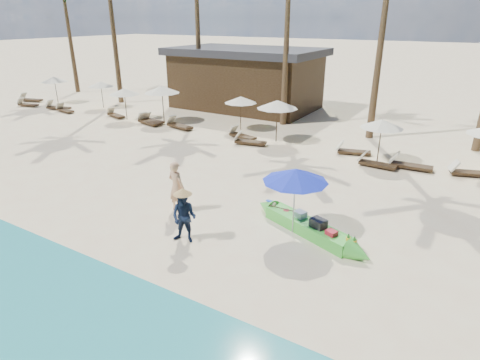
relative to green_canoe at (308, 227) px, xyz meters
The scene contains 28 objects.
ground 3.85m from the green_canoe, 148.92° to the right, with size 240.00×240.00×0.00m, color beige.
wet_sand_strip 7.73m from the green_canoe, 115.25° to the right, with size 240.00×4.50×0.01m, color tan.
green_canoe is the anchor object (origin of this frame).
tourist 4.66m from the green_canoe, 169.22° to the right, with size 0.67×0.44×1.83m, color tan.
vendor_green 3.87m from the green_canoe, 141.60° to the right, with size 0.79×0.62×1.63m, color #16223D.
blue_umbrella 1.79m from the green_canoe, 155.69° to the right, with size 2.00×2.00×2.15m.
resort_parasol_0 26.70m from the green_canoe, 159.64° to the left, with size 1.98×1.98×2.04m.
lounger_0_left 28.61m from the green_canoe, 162.85° to the left, with size 1.92×1.04×0.62m.
lounger_0_right 26.74m from the green_canoe, 164.49° to the left, with size 1.74×0.89×0.56m.
resort_parasol_1 22.77m from the green_canoe, 154.21° to the left, with size 1.88×1.88×1.94m.
lounger_1_left 24.01m from the green_canoe, 161.54° to the left, with size 1.93×1.03×0.63m.
lounger_1_right 22.83m from the green_canoe, 161.23° to the left, with size 1.75×0.80×0.57m.
resort_parasol_2 18.13m from the green_canoe, 153.44° to the left, with size 1.99×1.99×2.05m.
lounger_2_left 19.09m from the green_canoe, 154.87° to the left, with size 1.75×0.93×0.57m.
resort_parasol_3 16.30m from the green_canoe, 146.95° to the left, with size 2.25×2.25×2.32m.
lounger_3_left 16.25m from the green_canoe, 149.52° to the left, with size 1.69×0.71×0.56m.
lounger_3_right 16.02m from the green_canoe, 150.93° to the left, with size 1.92×0.98×0.63m.
resort_parasol_4 12.92m from the green_canoe, 130.38° to the left, with size 1.94×1.94×2.00m.
lounger_4_left 14.20m from the green_canoe, 145.61° to the left, with size 1.98×0.93×0.65m.
lounger_4_right 10.90m from the green_canoe, 131.94° to the left, with size 1.82×0.90×0.59m.
resort_parasol_5 10.26m from the green_canoe, 121.84° to the left, with size 2.20×2.20×2.26m.
lounger_5_left 9.65m from the green_canoe, 131.07° to the left, with size 1.82×0.87×0.59m.
resort_parasol_6 8.24m from the green_canoe, 88.30° to the left, with size 1.96×1.96×2.02m.
lounger_6_left 8.58m from the green_canoe, 97.54° to the left, with size 1.76×0.95×0.57m.
lounger_6_right 7.26m from the green_canoe, 87.44° to the left, with size 1.76×0.61×0.59m.
lounger_7_left 7.95m from the green_canoe, 77.79° to the left, with size 1.88×0.69×0.63m.
lounger_7_right 9.10m from the green_canoe, 63.75° to the left, with size 1.81×1.05×0.59m.
pavilion_west 19.29m from the green_canoe, 126.05° to the left, with size 10.80×6.60×4.30m.
Camera 1 is at (7.18, -8.64, 6.33)m, focal length 30.00 mm.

